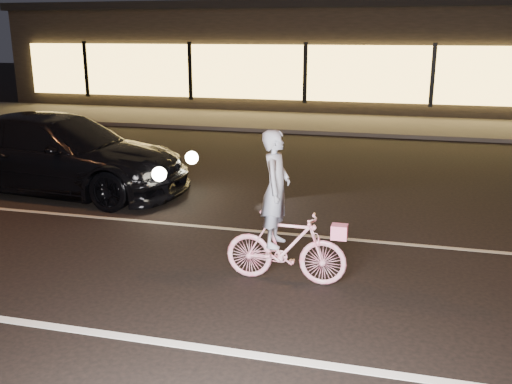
# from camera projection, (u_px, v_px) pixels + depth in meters

# --- Properties ---
(ground) EXTENTS (90.00, 90.00, 0.00)m
(ground) POSITION_uv_depth(u_px,v_px,m) (112.00, 271.00, 7.56)
(ground) COLOR black
(ground) RESTS_ON ground
(lane_stripe_near) EXTENTS (60.00, 0.12, 0.01)m
(lane_stripe_near) POSITION_uv_depth(u_px,v_px,m) (44.00, 325.00, 6.16)
(lane_stripe_near) COLOR silver
(lane_stripe_near) RESTS_ON ground
(lane_stripe_far) EXTENTS (60.00, 0.10, 0.01)m
(lane_stripe_far) POSITION_uv_depth(u_px,v_px,m) (171.00, 224.00, 9.42)
(lane_stripe_far) COLOR gray
(lane_stripe_far) RESTS_ON ground
(sidewalk) EXTENTS (30.00, 4.00, 0.12)m
(sidewalk) POSITION_uv_depth(u_px,v_px,m) (295.00, 122.00, 19.65)
(sidewalk) COLOR #383533
(sidewalk) RESTS_ON ground
(storefront) EXTENTS (25.40, 8.42, 4.20)m
(storefront) POSITION_uv_depth(u_px,v_px,m) (322.00, 54.00, 24.65)
(storefront) COLOR black
(storefront) RESTS_ON ground
(cyclist) EXTENTS (1.54, 0.53, 1.94)m
(cyclist) POSITION_uv_depth(u_px,v_px,m) (283.00, 230.00, 7.09)
(cyclist) COLOR #E43163
(cyclist) RESTS_ON ground
(sedan) EXTENTS (5.34, 2.39, 1.52)m
(sedan) POSITION_uv_depth(u_px,v_px,m) (60.00, 154.00, 11.17)
(sedan) COLOR black
(sedan) RESTS_ON ground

